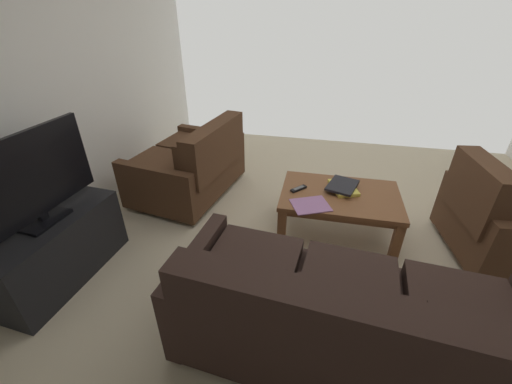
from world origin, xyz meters
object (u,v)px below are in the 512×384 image
sofa_main (343,322)px  armchair_side (504,220)px  tv_stand (57,250)px  book_stack (343,187)px  flat_tv (28,180)px  loose_magazine (310,205)px  loveseat_near (192,165)px  tv_remote (299,189)px  coffee_table (340,200)px

sofa_main → armchair_side: bearing=-135.5°
tv_stand → book_stack: bearing=-152.8°
sofa_main → flat_tv: bearing=-7.8°
flat_tv → loose_magazine: bearing=-157.7°
sofa_main → armchair_side: armchair_side is taller
flat_tv → loose_magazine: size_ratio=3.39×
loveseat_near → book_stack: size_ratio=3.75×
sofa_main → loose_magazine: bearing=-76.4°
loveseat_near → tv_remote: size_ratio=8.95×
loveseat_near → tv_remote: (-1.19, 0.44, 0.09)m
loose_magazine → coffee_table: bearing=110.6°
book_stack → tv_remote: 0.39m
loveseat_near → flat_tv: 1.60m
tv_stand → flat_tv: flat_tv is taller
coffee_table → loose_magazine: 0.35m
loveseat_near → tv_remote: 1.27m
tv_stand → flat_tv: 0.60m
sofa_main → coffee_table: sofa_main is taller
armchair_side → book_stack: bearing=-4.6°
tv_stand → flat_tv: bearing=104.5°
flat_tv → book_stack: (-2.09, -1.08, -0.40)m
tv_remote → tv_stand: bearing=29.9°
sofa_main → coffee_table: bearing=-89.7°
loveseat_near → flat_tv: flat_tv is taller
flat_tv → sofa_main: bearing=172.2°
flat_tv → book_stack: size_ratio=2.82×
loose_magazine → loveseat_near: bearing=-141.4°
tv_stand → armchair_side: 3.51m
tv_stand → tv_remote: size_ratio=7.02×
tv_stand → armchair_side: size_ratio=1.10×
tv_stand → sofa_main: bearing=172.2°
tv_stand → armchair_side: bearing=-163.8°
tv_stand → loose_magazine: bearing=-157.8°
armchair_side → book_stack: (1.27, -0.10, 0.10)m
sofa_main → book_stack: sofa_main is taller
sofa_main → tv_stand: size_ratio=1.89×
coffee_table → armchair_side: size_ratio=1.07×
armchair_side → book_stack: 1.28m
coffee_table → flat_tv: flat_tv is taller
loveseat_near → flat_tv: (0.52, 1.42, 0.51)m
loveseat_near → book_stack: (-1.57, 0.34, 0.11)m
sofa_main → coffee_table: (0.01, -1.28, 0.00)m
sofa_main → book_stack: bearing=-90.5°
tv_stand → tv_remote: 1.98m
coffee_table → loose_magazine: bearing=44.8°
flat_tv → tv_remote: 2.02m
armchair_side → tv_remote: 1.66m
coffee_table → armchair_side: armchair_side is taller
loose_magazine → tv_remote: bearing=-177.3°
armchair_side → book_stack: armchair_side is taller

